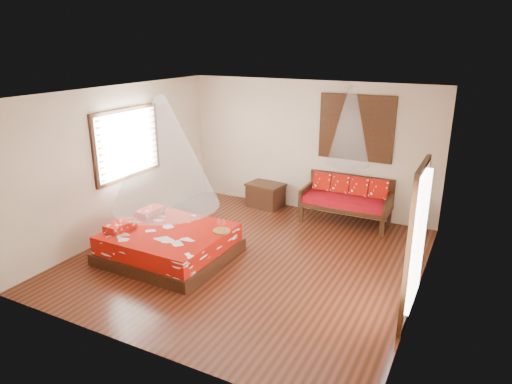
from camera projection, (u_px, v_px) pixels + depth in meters
room at (249, 180)px, 7.41m from camera, size 5.54×5.54×2.84m
bed at (169, 243)px, 7.84m from camera, size 2.03×1.84×0.63m
daybed at (347, 198)px, 9.27m from camera, size 1.77×0.79×0.94m
storage_chest at (266, 195)px, 10.22m from camera, size 0.85×0.67×0.54m
shutter_panel at (356, 128)px, 9.11m from camera, size 1.52×0.06×1.32m
window_left at (128, 144)px, 8.66m from camera, size 0.10×1.74×1.34m
glazed_door at (414, 246)px, 5.83m from camera, size 0.08×1.02×2.16m
wine_tray at (222, 228)px, 7.65m from camera, size 0.30×0.30×0.23m
mosquito_net_main at (163, 153)px, 7.32m from camera, size 1.76×1.76×1.80m
mosquito_net_daybed at (350, 127)px, 8.69m from camera, size 0.83×0.83×1.50m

